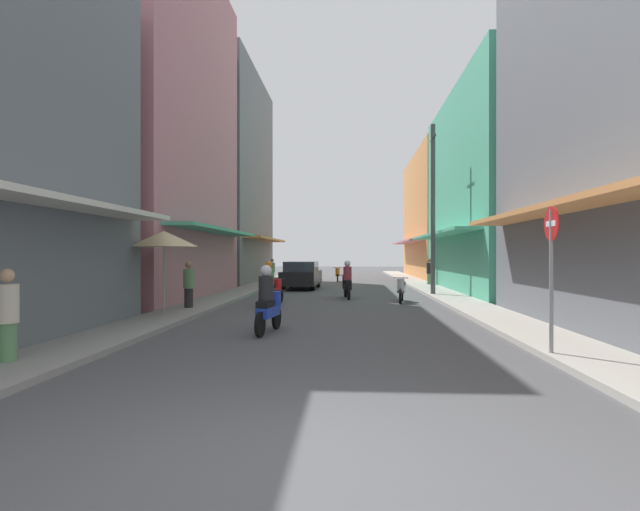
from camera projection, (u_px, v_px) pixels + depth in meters
name	position (u px, v px, depth m)	size (l,w,h in m)	color
ground_plane	(339.00, 293.00, 23.43)	(102.15, 102.15, 0.00)	#4C4C4F
sidewalk_left	(244.00, 291.00, 23.72)	(1.56, 54.43, 0.12)	gray
sidewalk_right	(437.00, 292.00, 23.15)	(1.56, 54.43, 0.12)	#ADA89E
building_left_mid	(136.00, 127.00, 20.40)	(7.05, 10.87, 14.24)	#B7727F
building_left_far	(214.00, 179.00, 32.01)	(7.05, 11.13, 13.47)	slate
building_right_mid	(513.00, 192.00, 23.79)	(7.05, 13.41, 9.75)	#4CB28C
building_right_far	(453.00, 217.00, 37.80)	(7.05, 13.96, 9.51)	#D88C4C
motorbike_silver	(401.00, 289.00, 18.64)	(0.57, 1.80, 0.96)	black
motorbike_red	(271.00, 286.00, 17.35)	(0.73, 1.75, 1.58)	black
motorbike_blue	(268.00, 303.00, 11.32)	(0.56, 1.80, 1.58)	black
motorbike_black	(347.00, 281.00, 20.24)	(0.55, 1.81, 1.58)	black
motorbike_orange	(338.00, 274.00, 32.79)	(0.55, 1.81, 0.96)	black
parked_car	(302.00, 275.00, 25.86)	(1.91, 4.16, 1.45)	black
pedestrian_foreground	(430.00, 272.00, 27.98)	(0.34, 0.34, 1.60)	#598C59
pedestrian_crossing	(189.00, 286.00, 15.71)	(0.34, 0.34, 1.60)	#262628
pedestrian_far	(7.00, 319.00, 7.78)	(0.34, 0.34, 1.59)	#598C59
pedestrian_midway	(272.00, 271.00, 31.04)	(0.34, 0.34, 1.56)	beige
vendor_umbrella	(164.00, 239.00, 13.93)	(1.91, 1.91, 2.49)	#99999E
utility_pole	(433.00, 209.00, 21.21)	(0.20, 1.20, 7.45)	#4C4C4F
street_sign_no_entry	(551.00, 260.00, 8.47)	(0.07, 0.60, 2.65)	gray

